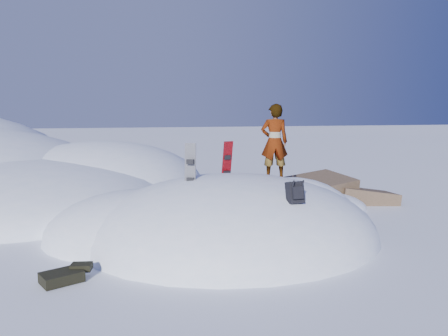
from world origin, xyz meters
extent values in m
plane|color=white|center=(0.00, 0.00, 0.00)|extent=(120.00, 120.00, 0.00)
ellipsoid|color=white|center=(0.00, 0.00, 0.00)|extent=(7.00, 6.00, 3.00)
ellipsoid|color=white|center=(-2.20, 0.60, 0.00)|extent=(4.40, 4.00, 2.20)
ellipsoid|color=white|center=(1.80, 0.80, 0.00)|extent=(3.60, 3.20, 2.50)
ellipsoid|color=white|center=(-6.00, 5.00, 0.00)|extent=(10.00, 9.00, 2.80)
ellipsoid|color=white|center=(-3.50, 7.50, 0.00)|extent=(8.00, 8.00, 3.60)
ellipsoid|color=white|center=(-5.50, 4.00, 0.00)|extent=(6.00, 5.00, 1.80)
cube|color=brown|center=(3.60, 3.40, 0.10)|extent=(2.82, 2.41, 1.62)
cube|color=brown|center=(5.20, 3.00, -0.10)|extent=(2.16, 1.80, 1.33)
cube|color=brown|center=(4.20, 4.60, 0.00)|extent=(2.08, 2.01, 1.10)
ellipsoid|color=white|center=(3.20, 2.40, 0.00)|extent=(3.20, 2.40, 1.00)
cube|color=red|center=(0.06, 0.87, 1.57)|extent=(0.31, 0.30, 1.35)
cube|color=black|center=(0.06, 0.82, 1.84)|extent=(0.19, 0.15, 0.12)
cube|color=black|center=(0.06, 0.82, 1.44)|extent=(0.19, 0.15, 0.12)
cube|color=black|center=(-1.00, -0.02, 1.58)|extent=(0.29, 0.23, 1.40)
cube|color=black|center=(-1.00, -0.08, 1.86)|extent=(0.20, 0.16, 0.12)
cube|color=black|center=(-1.00, -0.08, 1.44)|extent=(0.20, 0.16, 0.12)
cube|color=black|center=(0.92, -1.64, 1.37)|extent=(0.35, 0.35, 0.48)
cube|color=black|center=(0.92, -1.78, 1.39)|extent=(0.23, 0.18, 0.26)
cylinder|color=black|center=(0.83, -1.76, 1.49)|extent=(0.04, 0.18, 0.33)
cylinder|color=black|center=(1.02, -1.76, 1.49)|extent=(0.04, 0.18, 0.33)
cube|color=black|center=(-3.57, -2.04, 0.10)|extent=(0.82, 0.73, 0.19)
cube|color=black|center=(-3.25, -1.83, 0.19)|extent=(0.40, 0.31, 0.13)
imported|color=slate|center=(1.32, 0.88, 2.21)|extent=(0.77, 0.56, 1.94)
camera|label=1|loc=(-2.29, -9.85, 3.07)|focal=35.00mm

